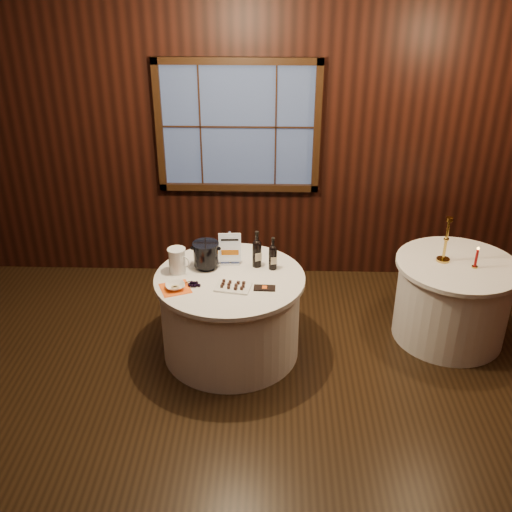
{
  "coord_description": "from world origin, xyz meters",
  "views": [
    {
      "loc": [
        0.35,
        -3.39,
        3.28
      ],
      "look_at": [
        0.23,
        0.9,
        1.02
      ],
      "focal_mm": 42.0,
      "sensor_mm": 36.0,
      "label": 1
    }
  ],
  "objects_px": {
    "side_table": "(452,300)",
    "red_candle": "(476,259)",
    "port_bottle_left": "(257,251)",
    "glass_pitcher": "(177,260)",
    "chocolate_box": "(265,288)",
    "grape_bunch": "(194,284)",
    "main_table": "(231,314)",
    "brass_candlestick": "(445,246)",
    "sign_stand": "(230,253)",
    "port_bottle_right": "(273,256)",
    "ice_bucket": "(206,255)",
    "chocolate_plate": "(233,286)",
    "cracker_bowl": "(175,286)"
  },
  "relations": [
    {
      "from": "side_table",
      "to": "red_candle",
      "type": "relative_size",
      "value": 5.44
    },
    {
      "from": "brass_candlestick",
      "to": "red_candle",
      "type": "relative_size",
      "value": 2.11
    },
    {
      "from": "port_bottle_left",
      "to": "port_bottle_right",
      "type": "relative_size",
      "value": 1.12
    },
    {
      "from": "ice_bucket",
      "to": "grape_bunch",
      "type": "relative_size",
      "value": 1.37
    },
    {
      "from": "side_table",
      "to": "port_bottle_right",
      "type": "xyz_separation_m",
      "value": [
        -1.64,
        -0.15,
        0.51
      ]
    },
    {
      "from": "side_table",
      "to": "brass_candlestick",
      "type": "relative_size",
      "value": 2.57
    },
    {
      "from": "main_table",
      "to": "grape_bunch",
      "type": "bearing_deg",
      "value": -150.42
    },
    {
      "from": "port_bottle_right",
      "to": "glass_pitcher",
      "type": "height_order",
      "value": "port_bottle_right"
    },
    {
      "from": "main_table",
      "to": "port_bottle_right",
      "type": "relative_size",
      "value": 4.31
    },
    {
      "from": "sign_stand",
      "to": "port_bottle_left",
      "type": "bearing_deg",
      "value": -10.35
    },
    {
      "from": "side_table",
      "to": "grape_bunch",
      "type": "height_order",
      "value": "grape_bunch"
    },
    {
      "from": "port_bottle_left",
      "to": "brass_candlestick",
      "type": "distance_m",
      "value": 1.65
    },
    {
      "from": "brass_candlestick",
      "to": "main_table",
      "type": "bearing_deg",
      "value": -169.78
    },
    {
      "from": "sign_stand",
      "to": "port_bottle_right",
      "type": "distance_m",
      "value": 0.38
    },
    {
      "from": "ice_bucket",
      "to": "glass_pitcher",
      "type": "relative_size",
      "value": 1.06
    },
    {
      "from": "port_bottle_left",
      "to": "chocolate_box",
      "type": "relative_size",
      "value": 1.88
    },
    {
      "from": "port_bottle_left",
      "to": "grape_bunch",
      "type": "distance_m",
      "value": 0.63
    },
    {
      "from": "chocolate_box",
      "to": "cracker_bowl",
      "type": "height_order",
      "value": "cracker_bowl"
    },
    {
      "from": "grape_bunch",
      "to": "glass_pitcher",
      "type": "xyz_separation_m",
      "value": [
        -0.17,
        0.23,
        0.09
      ]
    },
    {
      "from": "chocolate_plate",
      "to": "brass_candlestick",
      "type": "height_order",
      "value": "brass_candlestick"
    },
    {
      "from": "sign_stand",
      "to": "port_bottle_left",
      "type": "distance_m",
      "value": 0.24
    },
    {
      "from": "port_bottle_left",
      "to": "red_candle",
      "type": "bearing_deg",
      "value": -20.42
    },
    {
      "from": "ice_bucket",
      "to": "chocolate_box",
      "type": "bearing_deg",
      "value": -34.3
    },
    {
      "from": "chocolate_box",
      "to": "port_bottle_right",
      "type": "bearing_deg",
      "value": 81.27
    },
    {
      "from": "cracker_bowl",
      "to": "brass_candlestick",
      "type": "bearing_deg",
      "value": 13.45
    },
    {
      "from": "side_table",
      "to": "chocolate_box",
      "type": "relative_size",
      "value": 6.14
    },
    {
      "from": "glass_pitcher",
      "to": "main_table",
      "type": "bearing_deg",
      "value": 16.24
    },
    {
      "from": "sign_stand",
      "to": "glass_pitcher",
      "type": "distance_m",
      "value": 0.47
    },
    {
      "from": "side_table",
      "to": "chocolate_box",
      "type": "bearing_deg",
      "value": -163.82
    },
    {
      "from": "red_candle",
      "to": "main_table",
      "type": "bearing_deg",
      "value": -174.02
    },
    {
      "from": "port_bottle_right",
      "to": "chocolate_box",
      "type": "distance_m",
      "value": 0.37
    },
    {
      "from": "port_bottle_left",
      "to": "sign_stand",
      "type": "bearing_deg",
      "value": 151.13
    },
    {
      "from": "port_bottle_left",
      "to": "chocolate_plate",
      "type": "height_order",
      "value": "port_bottle_left"
    },
    {
      "from": "sign_stand",
      "to": "glass_pitcher",
      "type": "relative_size",
      "value": 1.41
    },
    {
      "from": "port_bottle_left",
      "to": "red_candle",
      "type": "relative_size",
      "value": 1.67
    },
    {
      "from": "side_table",
      "to": "brass_candlestick",
      "type": "bearing_deg",
      "value": 163.39
    },
    {
      "from": "port_bottle_right",
      "to": "brass_candlestick",
      "type": "distance_m",
      "value": 1.52
    },
    {
      "from": "port_bottle_left",
      "to": "glass_pitcher",
      "type": "distance_m",
      "value": 0.69
    },
    {
      "from": "port_bottle_left",
      "to": "chocolate_plate",
      "type": "distance_m",
      "value": 0.44
    },
    {
      "from": "chocolate_plate",
      "to": "main_table",
      "type": "bearing_deg",
      "value": 102.17
    },
    {
      "from": "brass_candlestick",
      "to": "glass_pitcher",
      "type": "bearing_deg",
      "value": -173.34
    },
    {
      "from": "port_bottle_right",
      "to": "glass_pitcher",
      "type": "distance_m",
      "value": 0.82
    },
    {
      "from": "chocolate_plate",
      "to": "cracker_bowl",
      "type": "relative_size",
      "value": 1.99
    },
    {
      "from": "sign_stand",
      "to": "main_table",
      "type": "bearing_deg",
      "value": -90.13
    },
    {
      "from": "main_table",
      "to": "side_table",
      "type": "bearing_deg",
      "value": 8.53
    },
    {
      "from": "ice_bucket",
      "to": "chocolate_box",
      "type": "height_order",
      "value": "ice_bucket"
    },
    {
      "from": "port_bottle_left",
      "to": "glass_pitcher",
      "type": "bearing_deg",
      "value": 169.28
    },
    {
      "from": "grape_bunch",
      "to": "main_table",
      "type": "bearing_deg",
      "value": 29.58
    },
    {
      "from": "main_table",
      "to": "ice_bucket",
      "type": "relative_size",
      "value": 5.47
    },
    {
      "from": "port_bottle_left",
      "to": "ice_bucket",
      "type": "height_order",
      "value": "port_bottle_left"
    }
  ]
}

